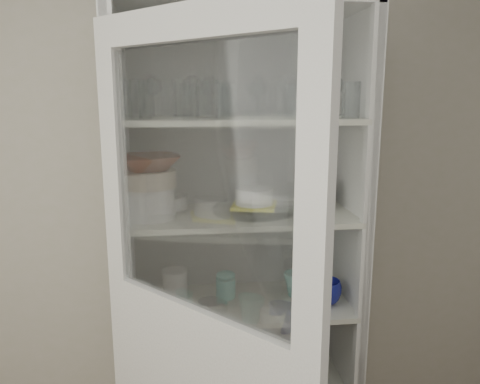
% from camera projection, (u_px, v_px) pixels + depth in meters
% --- Properties ---
extents(wall_back, '(3.60, 0.02, 2.60)m').
position_uv_depth(wall_back, '(192.00, 193.00, 2.17)').
color(wall_back, '#A7A28E').
rests_on(wall_back, ground).
extents(pantry_cabinet, '(1.00, 0.45, 2.10)m').
position_uv_depth(pantry_cabinet, '(238.00, 278.00, 2.11)').
color(pantry_cabinet, silver).
rests_on(pantry_cabinet, floor).
extents(cupboard_door, '(0.65, 0.68, 2.00)m').
position_uv_depth(cupboard_door, '(200.00, 373.00, 1.50)').
color(cupboard_door, silver).
rests_on(cupboard_door, floor).
extents(tumbler_0, '(0.08, 0.08, 0.14)m').
position_uv_depth(tumbler_0, '(132.00, 100.00, 1.69)').
color(tumbler_0, silver).
rests_on(tumbler_0, shelf_glass).
extents(tumbler_1, '(0.10, 0.10, 0.15)m').
position_uv_depth(tumbler_1, '(141.00, 99.00, 1.70)').
color(tumbler_1, silver).
rests_on(tumbler_1, shelf_glass).
extents(tumbler_2, '(0.09, 0.09, 0.14)m').
position_uv_depth(tumbler_2, '(224.00, 100.00, 1.76)').
color(tumbler_2, silver).
rests_on(tumbler_2, shelf_glass).
extents(tumbler_3, '(0.08, 0.08, 0.12)m').
position_uv_depth(tumbler_3, '(223.00, 102.00, 1.72)').
color(tumbler_3, silver).
rests_on(tumbler_3, shelf_glass).
extents(tumbler_4, '(0.07, 0.07, 0.13)m').
position_uv_depth(tumbler_4, '(294.00, 102.00, 1.79)').
color(tumbler_4, silver).
rests_on(tumbler_4, shelf_glass).
extents(tumbler_5, '(0.09, 0.09, 0.14)m').
position_uv_depth(tumbler_5, '(323.00, 100.00, 1.76)').
color(tumbler_5, silver).
rests_on(tumbler_5, shelf_glass).
extents(tumbler_6, '(0.07, 0.07, 0.14)m').
position_uv_depth(tumbler_6, '(351.00, 100.00, 1.78)').
color(tumbler_6, silver).
rests_on(tumbler_6, shelf_glass).
extents(tumbler_7, '(0.09, 0.09, 0.14)m').
position_uv_depth(tumbler_7, '(136.00, 99.00, 1.83)').
color(tumbler_7, silver).
rests_on(tumbler_7, shelf_glass).
extents(tumbler_8, '(0.09, 0.09, 0.15)m').
position_uv_depth(tumbler_8, '(182.00, 99.00, 1.87)').
color(tumbler_8, silver).
rests_on(tumbler_8, shelf_glass).
extents(tumbler_9, '(0.08, 0.08, 0.14)m').
position_uv_depth(tumbler_9, '(205.00, 99.00, 1.84)').
color(tumbler_9, silver).
rests_on(tumbler_9, shelf_glass).
extents(tumbler_10, '(0.07, 0.07, 0.13)m').
position_uv_depth(tumbler_10, '(229.00, 101.00, 1.90)').
color(tumbler_10, silver).
rests_on(tumbler_10, shelf_glass).
extents(goblet_0, '(0.08, 0.08, 0.17)m').
position_uv_depth(goblet_0, '(153.00, 95.00, 1.94)').
color(goblet_0, silver).
rests_on(goblet_0, shelf_glass).
extents(goblet_1, '(0.08, 0.08, 0.18)m').
position_uv_depth(goblet_1, '(192.00, 94.00, 1.95)').
color(goblet_1, silver).
rests_on(goblet_1, shelf_glass).
extents(goblet_2, '(0.08, 0.08, 0.17)m').
position_uv_depth(goblet_2, '(257.00, 95.00, 2.01)').
color(goblet_2, silver).
rests_on(goblet_2, shelf_glass).
extents(goblet_3, '(0.08, 0.08, 0.18)m').
position_uv_depth(goblet_3, '(334.00, 94.00, 1.99)').
color(goblet_3, silver).
rests_on(goblet_3, shelf_glass).
extents(plate_stack_front, '(0.21, 0.21, 0.13)m').
position_uv_depth(plate_stack_front, '(149.00, 202.00, 1.89)').
color(plate_stack_front, white).
rests_on(plate_stack_front, shelf_plates).
extents(plate_stack_back, '(0.19, 0.19, 0.06)m').
position_uv_depth(plate_stack_back, '(166.00, 202.00, 2.05)').
color(plate_stack_back, white).
rests_on(plate_stack_back, shelf_plates).
extents(cream_bowl, '(0.28, 0.28, 0.07)m').
position_uv_depth(cream_bowl, '(148.00, 179.00, 1.87)').
color(cream_bowl, beige).
rests_on(cream_bowl, plate_stack_front).
extents(terracotta_bowl, '(0.31, 0.31, 0.06)m').
position_uv_depth(terracotta_bowl, '(148.00, 163.00, 1.85)').
color(terracotta_bowl, maroon).
rests_on(terracotta_bowl, cream_bowl).
extents(glass_platter, '(0.47, 0.47, 0.02)m').
position_uv_depth(glass_platter, '(254.00, 209.00, 2.00)').
color(glass_platter, silver).
rests_on(glass_platter, shelf_plates).
extents(yellow_trivet, '(0.22, 0.22, 0.01)m').
position_uv_depth(yellow_trivet, '(254.00, 205.00, 1.99)').
color(yellow_trivet, yellow).
rests_on(yellow_trivet, glass_platter).
extents(white_ramekin, '(0.21, 0.21, 0.07)m').
position_uv_depth(white_ramekin, '(254.00, 196.00, 1.98)').
color(white_ramekin, white).
rests_on(white_ramekin, yellow_trivet).
extents(grey_bowl_stack, '(0.15, 0.15, 0.12)m').
position_uv_depth(grey_bowl_stack, '(314.00, 195.00, 2.03)').
color(grey_bowl_stack, white).
rests_on(grey_bowl_stack, shelf_plates).
extents(mug_blue, '(0.14, 0.14, 0.11)m').
position_uv_depth(mug_blue, '(325.00, 292.00, 2.02)').
color(mug_blue, navy).
rests_on(mug_blue, shelf_mugs).
extents(mug_teal, '(0.15, 0.15, 0.11)m').
position_uv_depth(mug_teal, '(296.00, 284.00, 2.10)').
color(mug_teal, teal).
rests_on(mug_teal, shelf_mugs).
extents(mug_white, '(0.14, 0.14, 0.10)m').
position_uv_depth(mug_white, '(312.00, 299.00, 1.96)').
color(mug_white, white).
rests_on(mug_white, shelf_mugs).
extents(teal_jar, '(0.09, 0.09, 0.10)m').
position_uv_depth(teal_jar, '(226.00, 286.00, 2.08)').
color(teal_jar, teal).
rests_on(teal_jar, shelf_mugs).
extents(measuring_cups, '(0.11, 0.11, 0.04)m').
position_uv_depth(measuring_cups, '(211.00, 306.00, 1.96)').
color(measuring_cups, silver).
rests_on(measuring_cups, shelf_mugs).
extents(white_canister, '(0.14, 0.14, 0.13)m').
position_uv_depth(white_canister, '(175.00, 284.00, 2.07)').
color(white_canister, white).
rests_on(white_canister, shelf_mugs).
extents(cream_dish, '(0.29, 0.29, 0.08)m').
position_uv_depth(cream_dish, '(213.00, 375.00, 2.12)').
color(cream_dish, beige).
rests_on(cream_dish, shelf_bot).
extents(tin_box, '(0.20, 0.17, 0.05)m').
position_uv_depth(tin_box, '(247.00, 374.00, 2.15)').
color(tin_box, '#9396A8').
rests_on(tin_box, shelf_bot).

